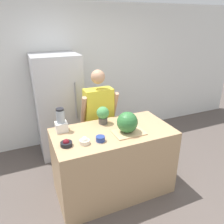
{
  "coord_description": "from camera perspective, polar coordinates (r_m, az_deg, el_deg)",
  "views": [
    {
      "loc": [
        -1.02,
        -1.9,
        2.27
      ],
      "look_at": [
        0.0,
        0.45,
        1.2
      ],
      "focal_mm": 35.0,
      "sensor_mm": 36.0,
      "label": 1
    }
  ],
  "objects": [
    {
      "name": "refrigerator",
      "position": [
        3.95,
        -13.73,
        1.58
      ],
      "size": [
        0.77,
        0.71,
        1.78
      ],
      "color": "#B7B7BC",
      "rests_on": "ground_plane"
    },
    {
      "name": "bowl_small_blue",
      "position": [
        2.61,
        -3.04,
        -7.01
      ],
      "size": [
        0.11,
        0.11,
        0.06
      ],
      "color": "navy",
      "rests_on": "counter_island"
    },
    {
      "name": "ground_plane",
      "position": [
        3.13,
        3.61,
        -23.84
      ],
      "size": [
        14.0,
        14.0,
        0.0
      ],
      "primitive_type": "plane",
      "color": "#564C47"
    },
    {
      "name": "wall_back",
      "position": [
        4.29,
        -9.22,
        9.31
      ],
      "size": [
        8.0,
        0.06,
        2.6
      ],
      "color": "white",
      "rests_on": "ground_plane"
    },
    {
      "name": "watermelon",
      "position": [
        2.75,
        4.02,
        -2.67
      ],
      "size": [
        0.27,
        0.27,
        0.27
      ],
      "color": "#2D6B33",
      "rests_on": "cutting_board"
    },
    {
      "name": "bowl_cream",
      "position": [
        2.57,
        -7.18,
        -7.54
      ],
      "size": [
        0.12,
        0.12,
        0.09
      ],
      "color": "beige",
      "rests_on": "counter_island"
    },
    {
      "name": "bowl_cherries",
      "position": [
        2.57,
        -11.86,
        -8.03
      ],
      "size": [
        0.14,
        0.14,
        0.08
      ],
      "color": "black",
      "rests_on": "counter_island"
    },
    {
      "name": "blender",
      "position": [
        2.87,
        -13.19,
        -2.53
      ],
      "size": [
        0.15,
        0.15,
        0.31
      ],
      "color": "silver",
      "rests_on": "counter_island"
    },
    {
      "name": "cutting_board",
      "position": [
        2.81,
        4.4,
        -5.34
      ],
      "size": [
        0.4,
        0.28,
        0.01
      ],
      "color": "tan",
      "rests_on": "counter_island"
    },
    {
      "name": "counter_island",
      "position": [
        3.1,
        0.31,
        -12.72
      ],
      "size": [
        1.57,
        0.82,
        0.95
      ],
      "color": "tan",
      "rests_on": "ground_plane"
    },
    {
      "name": "person",
      "position": [
        3.47,
        -3.41,
        -1.99
      ],
      "size": [
        0.58,
        0.26,
        1.62
      ],
      "color": "#333338",
      "rests_on": "ground_plane"
    },
    {
      "name": "potted_plant",
      "position": [
        3.0,
        -2.39,
        -0.61
      ],
      "size": [
        0.17,
        0.17,
        0.25
      ],
      "color": "#514C47",
      "rests_on": "counter_island"
    }
  ]
}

